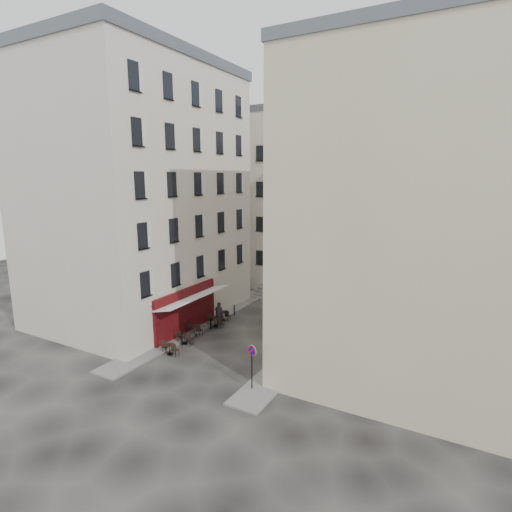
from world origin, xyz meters
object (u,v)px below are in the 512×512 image
Objects in this scene: bistro_table_a at (170,348)px; pedestrian at (219,313)px; no_parking_sign at (252,359)px; bistro_table_b at (185,338)px.

pedestrian reaches higher than bistro_table_a.
no_parking_sign reaches higher than bistro_table_b.
bistro_table_b is (-7.25, 3.22, -1.43)m from no_parking_sign.
no_parking_sign is at bearing -10.84° from bistro_table_a.
no_parking_sign is 1.41× the size of pedestrian.
no_parking_sign is at bearing 112.51° from pedestrian.
pedestrian is (-0.02, 4.34, 0.48)m from bistro_table_b.
no_parking_sign reaches higher than bistro_table_a.
bistro_table_b is 0.69× the size of pedestrian.
no_parking_sign is 2.03× the size of bistro_table_a.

